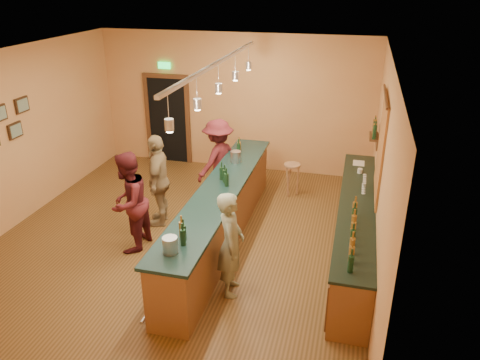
% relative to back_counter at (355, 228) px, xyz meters
% --- Properties ---
extents(floor, '(7.00, 7.00, 0.00)m').
position_rel_back_counter_xyz_m(floor, '(-2.97, -0.18, -0.49)').
color(floor, '#523617').
rests_on(floor, ground).
extents(ceiling, '(6.50, 7.00, 0.02)m').
position_rel_back_counter_xyz_m(ceiling, '(-2.97, -0.18, 2.71)').
color(ceiling, silver).
rests_on(ceiling, wall_back).
extents(wall_back, '(6.50, 0.02, 3.20)m').
position_rel_back_counter_xyz_m(wall_back, '(-2.97, 3.32, 1.11)').
color(wall_back, '#D1894E').
rests_on(wall_back, floor).
extents(wall_front, '(6.50, 0.02, 3.20)m').
position_rel_back_counter_xyz_m(wall_front, '(-2.97, -3.68, 1.11)').
color(wall_front, '#D1894E').
rests_on(wall_front, floor).
extents(wall_left, '(0.02, 7.00, 3.20)m').
position_rel_back_counter_xyz_m(wall_left, '(-6.22, -0.18, 1.11)').
color(wall_left, '#D1894E').
rests_on(wall_left, floor).
extents(wall_right, '(0.02, 7.00, 3.20)m').
position_rel_back_counter_xyz_m(wall_right, '(0.28, -0.18, 1.11)').
color(wall_right, '#D1894E').
rests_on(wall_right, floor).
extents(doorway, '(1.15, 0.09, 2.48)m').
position_rel_back_counter_xyz_m(doorway, '(-4.67, 3.30, 0.64)').
color(doorway, black).
rests_on(doorway, wall_back).
extents(tapestry, '(0.03, 1.40, 1.60)m').
position_rel_back_counter_xyz_m(tapestry, '(0.26, 0.22, 1.36)').
color(tapestry, maroon).
rests_on(tapestry, wall_right).
extents(bottle_shelf, '(0.17, 0.55, 0.54)m').
position_rel_back_counter_xyz_m(bottle_shelf, '(0.20, 1.72, 1.18)').
color(bottle_shelf, '#492B16').
rests_on(bottle_shelf, wall_right).
extents(back_counter, '(0.60, 4.55, 1.27)m').
position_rel_back_counter_xyz_m(back_counter, '(0.00, 0.00, 0.00)').
color(back_counter, brown).
rests_on(back_counter, floor).
extents(tasting_bar, '(0.74, 5.10, 1.38)m').
position_rel_back_counter_xyz_m(tasting_bar, '(-2.28, -0.18, 0.12)').
color(tasting_bar, brown).
rests_on(tasting_bar, floor).
extents(pendant_track, '(0.11, 4.60, 0.50)m').
position_rel_back_counter_xyz_m(pendant_track, '(-2.28, -0.18, 2.50)').
color(pendant_track, silver).
rests_on(pendant_track, ceiling).
extents(bartender, '(0.50, 0.66, 1.62)m').
position_rel_back_counter_xyz_m(bartender, '(-1.73, -1.52, 0.32)').
color(bartender, gray).
rests_on(bartender, floor).
extents(customer_a, '(0.70, 0.88, 1.75)m').
position_rel_back_counter_xyz_m(customer_a, '(-3.71, -0.77, 0.39)').
color(customer_a, '#59191E').
rests_on(customer_a, floor).
extents(customer_b, '(0.63, 1.09, 1.76)m').
position_rel_back_counter_xyz_m(customer_b, '(-3.59, 0.20, 0.39)').
color(customer_b, '#997A51').
rests_on(customer_b, floor).
extents(customer_c, '(1.04, 1.28, 1.72)m').
position_rel_back_counter_xyz_m(customer_c, '(-2.83, 1.49, 0.37)').
color(customer_c, '#59191E').
rests_on(customer_c, floor).
extents(bar_stool, '(0.35, 0.35, 0.71)m').
position_rel_back_counter_xyz_m(bar_stool, '(-1.37, 2.02, 0.08)').
color(bar_stool, '#976744').
rests_on(bar_stool, floor).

